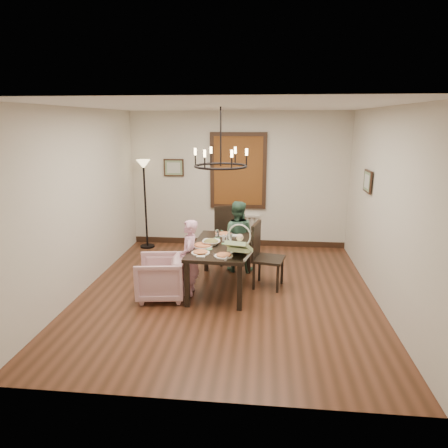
% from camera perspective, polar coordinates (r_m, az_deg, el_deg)
% --- Properties ---
extents(room_shell, '(4.51, 5.00, 2.81)m').
position_cam_1_polar(room_shell, '(6.24, 0.73, 3.43)').
color(room_shell, brown).
rests_on(room_shell, ground).
extents(dining_table, '(0.95, 1.59, 0.73)m').
position_cam_1_polar(dining_table, '(6.26, -0.44, -3.71)').
color(dining_table, black).
rests_on(dining_table, room_shell).
extents(chair_far, '(0.59, 0.59, 1.06)m').
position_cam_1_polar(chair_far, '(7.45, 0.73, -1.60)').
color(chair_far, black).
rests_on(chair_far, room_shell).
extents(chair_right, '(0.56, 0.56, 1.06)m').
position_cam_1_polar(chair_right, '(6.39, 6.40, -4.48)').
color(chair_right, black).
rests_on(chair_right, room_shell).
extents(armchair, '(0.80, 0.78, 0.64)m').
position_cam_1_polar(armchair, '(6.12, -9.02, -7.52)').
color(armchair, '#C597AB').
rests_on(armchair, room_shell).
extents(elderly_woman, '(0.27, 0.38, 0.97)m').
position_cam_1_polar(elderly_woman, '(6.14, -4.95, -5.69)').
color(elderly_woman, '#E4A1BE').
rests_on(elderly_woman, room_shell).
extents(seated_man, '(0.54, 0.43, 1.05)m').
position_cam_1_polar(seated_man, '(7.05, 1.84, -2.60)').
color(seated_man, '#365B46').
rests_on(seated_man, room_shell).
extents(baby_bouncer, '(0.46, 0.55, 0.32)m').
position_cam_1_polar(baby_bouncer, '(5.67, 2.18, -3.08)').
color(baby_bouncer, '#BEE29C').
rests_on(baby_bouncer, dining_table).
extents(salad_bowl, '(0.33, 0.33, 0.08)m').
position_cam_1_polar(salad_bowl, '(6.22, -1.85, -2.62)').
color(salad_bowl, white).
rests_on(salad_bowl, dining_table).
extents(pizza_platter, '(0.30, 0.30, 0.04)m').
position_cam_1_polar(pizza_platter, '(6.13, -3.03, -3.08)').
color(pizza_platter, tan).
rests_on(pizza_platter, dining_table).
extents(drinking_glass, '(0.07, 0.07, 0.13)m').
position_cam_1_polar(drinking_glass, '(6.32, 0.78, -2.09)').
color(drinking_glass, silver).
rests_on(drinking_glass, dining_table).
extents(window_blinds, '(1.00, 0.03, 1.40)m').
position_cam_1_polar(window_blinds, '(8.27, 2.04, 7.59)').
color(window_blinds, brown).
rests_on(window_blinds, room_shell).
extents(radiator, '(0.92, 0.12, 0.62)m').
position_cam_1_polar(radiator, '(8.53, 1.98, -0.76)').
color(radiator, silver).
rests_on(radiator, room_shell).
extents(picture_back, '(0.42, 0.03, 0.36)m').
position_cam_1_polar(picture_back, '(8.47, -7.19, 7.99)').
color(picture_back, black).
rests_on(picture_back, room_shell).
extents(picture_right, '(0.03, 0.42, 0.36)m').
position_cam_1_polar(picture_right, '(6.90, 19.84, 5.76)').
color(picture_right, black).
rests_on(picture_right, room_shell).
extents(floor_lamp, '(0.30, 0.30, 1.80)m').
position_cam_1_polar(floor_lamp, '(8.43, -11.16, 2.62)').
color(floor_lamp, black).
rests_on(floor_lamp, room_shell).
extents(chandelier, '(0.80, 0.80, 0.04)m').
position_cam_1_polar(chandelier, '(5.98, -0.46, 8.27)').
color(chandelier, black).
rests_on(chandelier, room_shell).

